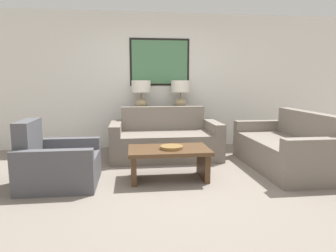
{
  "coord_description": "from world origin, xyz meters",
  "views": [
    {
      "loc": [
        -0.58,
        -3.67,
        1.33
      ],
      "look_at": [
        -0.03,
        0.82,
        0.65
      ],
      "focal_mm": 32.0,
      "sensor_mm": 36.0,
      "label": 1
    }
  ],
  "objects_px": {
    "table_lamp_right": "(180,92)",
    "decorative_bowl": "(172,147)",
    "couch_by_back_wall": "(165,141)",
    "table_lamp_left": "(141,92)",
    "armchair_near_back_wall": "(57,164)",
    "coffee_table": "(169,157)",
    "couch_by_side": "(286,149)",
    "console_table": "(161,130)"
  },
  "relations": [
    {
      "from": "couch_by_side",
      "to": "coffee_table",
      "type": "relative_size",
      "value": 1.72
    },
    {
      "from": "couch_by_back_wall",
      "to": "couch_by_side",
      "type": "xyz_separation_m",
      "value": [
        1.76,
        -0.88,
        0.0
      ]
    },
    {
      "from": "table_lamp_left",
      "to": "armchair_near_back_wall",
      "type": "relative_size",
      "value": 0.64
    },
    {
      "from": "coffee_table",
      "to": "decorative_bowl",
      "type": "bearing_deg",
      "value": -51.21
    },
    {
      "from": "table_lamp_left",
      "to": "couch_by_side",
      "type": "xyz_separation_m",
      "value": [
        2.14,
        -1.58,
        -0.83
      ]
    },
    {
      "from": "couch_by_back_wall",
      "to": "couch_by_side",
      "type": "bearing_deg",
      "value": -26.56
    },
    {
      "from": "console_table",
      "to": "couch_by_back_wall",
      "type": "height_order",
      "value": "couch_by_back_wall"
    },
    {
      "from": "couch_by_back_wall",
      "to": "coffee_table",
      "type": "xyz_separation_m",
      "value": [
        -0.08,
        -1.18,
        0.02
      ]
    },
    {
      "from": "couch_by_back_wall",
      "to": "couch_by_side",
      "type": "relative_size",
      "value": 1.0
    },
    {
      "from": "table_lamp_right",
      "to": "couch_by_back_wall",
      "type": "xyz_separation_m",
      "value": [
        -0.38,
        -0.7,
        -0.83
      ]
    },
    {
      "from": "console_table",
      "to": "table_lamp_right",
      "type": "distance_m",
      "value": 0.84
    },
    {
      "from": "couch_by_side",
      "to": "coffee_table",
      "type": "xyz_separation_m",
      "value": [
        -1.85,
        -0.3,
        0.02
      ]
    },
    {
      "from": "table_lamp_right",
      "to": "armchair_near_back_wall",
      "type": "bearing_deg",
      "value": -134.95
    },
    {
      "from": "table_lamp_left",
      "to": "console_table",
      "type": "bearing_deg",
      "value": 0.0
    },
    {
      "from": "coffee_table",
      "to": "decorative_bowl",
      "type": "xyz_separation_m",
      "value": [
        0.03,
        -0.04,
        0.14
      ]
    },
    {
      "from": "table_lamp_right",
      "to": "armchair_near_back_wall",
      "type": "height_order",
      "value": "table_lamp_right"
    },
    {
      "from": "couch_by_side",
      "to": "armchair_near_back_wall",
      "type": "relative_size",
      "value": 2.01
    },
    {
      "from": "console_table",
      "to": "table_lamp_left",
      "type": "bearing_deg",
      "value": -180.0
    },
    {
      "from": "decorative_bowl",
      "to": "armchair_near_back_wall",
      "type": "xyz_separation_m",
      "value": [
        -1.49,
        -0.01,
        -0.18
      ]
    },
    {
      "from": "coffee_table",
      "to": "table_lamp_right",
      "type": "bearing_deg",
      "value": 76.06
    },
    {
      "from": "couch_by_back_wall",
      "to": "couch_by_side",
      "type": "distance_m",
      "value": 1.97
    },
    {
      "from": "couch_by_side",
      "to": "armchair_near_back_wall",
      "type": "xyz_separation_m",
      "value": [
        -3.3,
        -0.35,
        -0.02
      ]
    },
    {
      "from": "console_table",
      "to": "couch_by_side",
      "type": "bearing_deg",
      "value": -41.85
    },
    {
      "from": "console_table",
      "to": "coffee_table",
      "type": "xyz_separation_m",
      "value": [
        -0.08,
        -1.88,
        -0.06
      ]
    },
    {
      "from": "coffee_table",
      "to": "armchair_near_back_wall",
      "type": "distance_m",
      "value": 1.46
    },
    {
      "from": "table_lamp_left",
      "to": "couch_by_back_wall",
      "type": "bearing_deg",
      "value": -61.3
    },
    {
      "from": "console_table",
      "to": "couch_by_side",
      "type": "distance_m",
      "value": 2.37
    },
    {
      "from": "couch_by_side",
      "to": "coffee_table",
      "type": "bearing_deg",
      "value": -170.79
    },
    {
      "from": "couch_by_back_wall",
      "to": "armchair_near_back_wall",
      "type": "relative_size",
      "value": 2.01
    },
    {
      "from": "table_lamp_left",
      "to": "table_lamp_right",
      "type": "height_order",
      "value": "same"
    },
    {
      "from": "armchair_near_back_wall",
      "to": "coffee_table",
      "type": "bearing_deg",
      "value": 1.87
    },
    {
      "from": "decorative_bowl",
      "to": "coffee_table",
      "type": "bearing_deg",
      "value": 128.79
    },
    {
      "from": "table_lamp_right",
      "to": "couch_by_side",
      "type": "relative_size",
      "value": 0.32
    },
    {
      "from": "table_lamp_left",
      "to": "decorative_bowl",
      "type": "relative_size",
      "value": 1.95
    },
    {
      "from": "table_lamp_right",
      "to": "decorative_bowl",
      "type": "height_order",
      "value": "table_lamp_right"
    },
    {
      "from": "armchair_near_back_wall",
      "to": "table_lamp_left",
      "type": "bearing_deg",
      "value": 58.96
    },
    {
      "from": "couch_by_side",
      "to": "decorative_bowl",
      "type": "height_order",
      "value": "couch_by_side"
    },
    {
      "from": "decorative_bowl",
      "to": "armchair_near_back_wall",
      "type": "bearing_deg",
      "value": -179.69
    },
    {
      "from": "table_lamp_left",
      "to": "table_lamp_right",
      "type": "bearing_deg",
      "value": 0.0
    },
    {
      "from": "couch_by_back_wall",
      "to": "table_lamp_left",
      "type": "bearing_deg",
      "value": 118.7
    },
    {
      "from": "table_lamp_left",
      "to": "couch_by_back_wall",
      "type": "xyz_separation_m",
      "value": [
        0.38,
        -0.7,
        -0.83
      ]
    },
    {
      "from": "decorative_bowl",
      "to": "couch_by_back_wall",
      "type": "bearing_deg",
      "value": 87.53
    }
  ]
}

